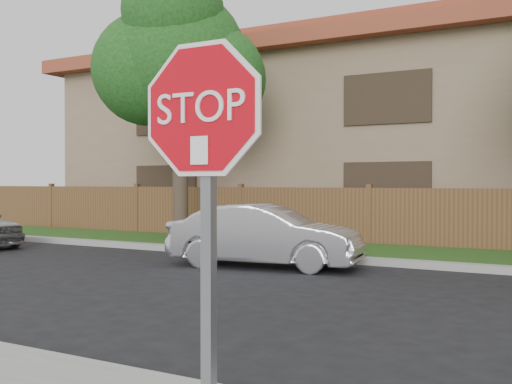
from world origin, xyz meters
The scene contains 3 objects.
tree_left centered at (-8.98, 9.57, 5.22)m, with size 4.80×3.90×7.78m.
stop_sign centered at (-0.74, -1.48, 1.83)m, with size 1.01×0.13×2.55m.
sedan_left centered at (-4.71, 6.74, 0.65)m, with size 1.38×3.95×1.30m, color #BABABF.
Camera 1 is at (1.04, -4.16, 1.76)m, focal length 42.00 mm.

